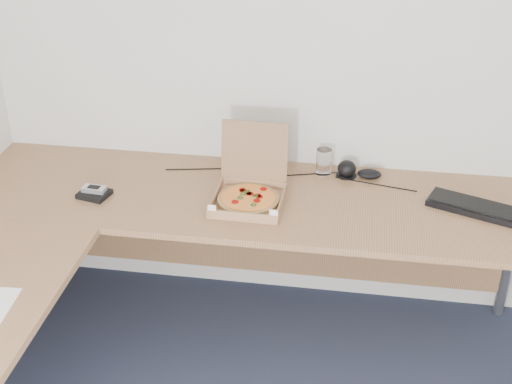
% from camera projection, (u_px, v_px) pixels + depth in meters
% --- Properties ---
extents(room_shell, '(3.50, 3.50, 2.50)m').
position_uv_depth(room_shell, '(372.00, 324.00, 1.50)').
color(room_shell, silver).
rests_on(room_shell, ground).
extents(desk, '(2.50, 2.20, 0.73)m').
position_uv_depth(desk, '(149.00, 250.00, 2.71)').
color(desk, '#9B6D46').
rests_on(desk, ground).
extents(pizza_box, '(0.29, 0.34, 0.30)m').
position_uv_depth(pizza_box, '(249.00, 195.00, 2.96)').
color(pizza_box, '#A77752').
rests_on(pizza_box, desk).
extents(drinking_glass, '(0.07, 0.07, 0.12)m').
position_uv_depth(drinking_glass, '(324.00, 162.00, 3.17)').
color(drinking_glass, silver).
rests_on(drinking_glass, desk).
extents(keyboard, '(0.42, 0.28, 0.02)m').
position_uv_depth(keyboard, '(477.00, 208.00, 2.91)').
color(keyboard, black).
rests_on(keyboard, desk).
extents(mouse, '(0.12, 0.10, 0.04)m').
position_uv_depth(mouse, '(369.00, 174.00, 3.16)').
color(mouse, black).
rests_on(mouse, desk).
extents(wallet, '(0.15, 0.13, 0.02)m').
position_uv_depth(wallet, '(94.00, 194.00, 3.02)').
color(wallet, black).
rests_on(wallet, desk).
extents(phone, '(0.10, 0.06, 0.02)m').
position_uv_depth(phone, '(94.00, 189.00, 3.01)').
color(phone, '#B2B5BA').
rests_on(phone, wallet).
extents(dome_speaker, '(0.09, 0.09, 0.08)m').
position_uv_depth(dome_speaker, '(347.00, 168.00, 3.17)').
color(dome_speaker, black).
rests_on(dome_speaker, desk).
extents(cable_bundle, '(0.55, 0.11, 0.01)m').
position_uv_depth(cable_bundle, '(284.00, 176.00, 3.18)').
color(cable_bundle, black).
rests_on(cable_bundle, desk).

